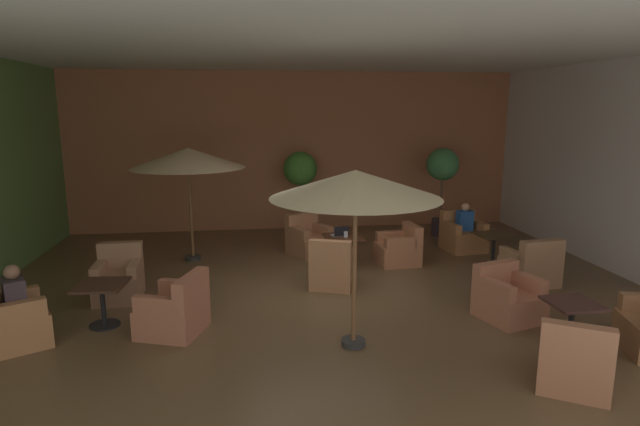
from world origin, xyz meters
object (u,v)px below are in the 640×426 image
Objects in this scene: cafe_table_front_right at (102,296)px; potted_tree_mid_left at (300,174)px; potted_tree_left_corner at (442,173)px; patio_umbrella_center_beige at (356,185)px; armchair_rear_right_south at (508,299)px; patio_umbrella_tall_red at (188,158)px; patron_blue_shirt at (14,293)px; cafe_table_front_left at (343,244)px; cafe_table_rear_right at (572,315)px; open_laptop at (340,233)px; armchair_front_right_north at (119,279)px; cafe_table_mid_center at (494,242)px; armchair_front_left_north at (399,249)px; armchair_front_left_east at (308,240)px; armchair_rear_right_north at (574,362)px; armchair_front_right_east at (15,323)px; armchair_mid_center_north at (531,267)px; iced_drink_cup at (346,234)px; armchair_front_right_south at (175,311)px; armchair_mid_center_east at (463,236)px; armchair_front_left_south at (332,269)px; patron_by_window at (465,218)px.

potted_tree_mid_left reaches higher than cafe_table_front_right.
patio_umbrella_center_beige is at bearing -120.19° from potted_tree_left_corner.
patio_umbrella_tall_red is (-4.96, 3.76, 1.79)m from armchair_rear_right_south.
cafe_table_front_left is at bearing 29.98° from patron_blue_shirt.
cafe_table_rear_right is 4.55m from open_laptop.
patio_umbrella_tall_red is (0.96, 2.14, 1.77)m from armchair_front_right_north.
armchair_rear_right_south is at bearing -111.64° from cafe_table_mid_center.
armchair_front_left_north is 3.39m from potted_tree_mid_left.
armchair_front_left_east is 6.23m from armchair_rear_right_north.
armchair_front_right_east is 6.84m from armchair_rear_right_south.
armchair_front_left_east is at bearing 146.55° from armchair_mid_center_north.
potted_tree_mid_left reaches higher than armchair_front_right_east.
patron_blue_shirt is at bearing -161.91° from cafe_table_mid_center.
patio_umbrella_center_beige is at bearing -98.69° from iced_drink_cup.
iced_drink_cup is (4.90, 2.73, 0.36)m from armchair_front_right_east.
armchair_front_right_south is 5.05m from armchair_rear_right_north.
patio_umbrella_center_beige is at bearing 170.66° from cafe_table_rear_right.
potted_tree_left_corner is 19.46× the size of iced_drink_cup.
armchair_mid_center_east is at bearing 83.55° from cafe_table_rear_right.
cafe_table_rear_right is (7.17, -1.03, 0.12)m from armchair_front_right_east.
armchair_front_left_north is 1.27m from open_laptop.
patron_blue_shirt is at bearing -170.17° from armchair_mid_center_north.
armchair_mid_center_north is at bearing 67.57° from armchair_rear_right_north.
armchair_front_left_south is 1.02× the size of armchair_front_right_north.
potted_tree_mid_left is at bearing 52.24° from armchair_front_right_east.
patio_umbrella_tall_red is (-2.98, 0.97, 1.61)m from cafe_table_front_left.
patio_umbrella_center_beige reaches higher than iced_drink_cup.
armchair_front_left_south is 8.24× the size of iced_drink_cup.
armchair_front_left_north is 1.96m from armchair_front_left_south.
armchair_front_right_north is 8.07× the size of iced_drink_cup.
patio_umbrella_center_beige is 21.18× the size of iced_drink_cup.
armchair_mid_center_north is 4.48m from patio_umbrella_center_beige.
armchair_front_left_east is 3.82m from potted_tree_left_corner.
open_laptop is (-2.90, -0.89, 0.37)m from armchair_mid_center_east.
armchair_rear_right_north is (2.31, -5.79, 0.01)m from armchair_front_left_east.
armchair_mid_center_east is 1.40× the size of cafe_table_rear_right.
armchair_front_right_south is 1.57× the size of patron_blue_shirt.
armchair_front_right_north is at bearing -162.64° from open_laptop.
armchair_mid_center_north is at bearing -4.99° from armchair_front_left_south.
cafe_table_front_left is 0.22m from iced_drink_cup.
patio_umbrella_center_beige is at bearing -88.70° from armchair_front_left_east.
armchair_mid_center_east reaches higher than armchair_front_left_north.
patio_umbrella_tall_red is (-5.29, 4.81, 1.64)m from cafe_table_rear_right.
armchair_front_left_east is at bearing 58.19° from armchair_front_right_south.
cafe_table_front_right is at bearing 160.78° from armchair_front_right_south.
patio_umbrella_tall_red is 6.34× the size of open_laptop.
cafe_table_mid_center is at bearing -40.02° from potted_tree_mid_left.
cafe_table_rear_right is at bearing -94.85° from potted_tree_left_corner.
potted_tree_left_corner is 3.51× the size of patron_by_window.
armchair_front_left_south is (0.18, -2.13, 0.02)m from armchair_front_left_east.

